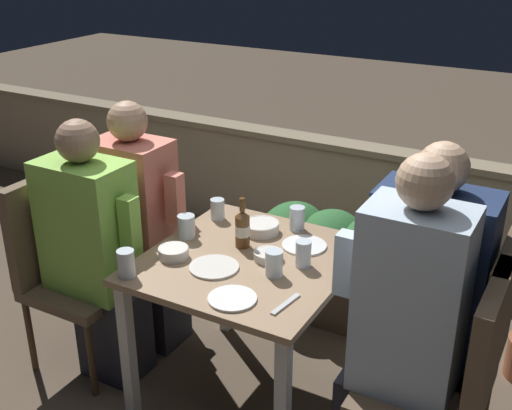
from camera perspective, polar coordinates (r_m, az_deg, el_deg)
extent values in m
plane|color=brown|center=(3.13, -0.61, -16.32)|extent=(16.00, 16.00, 0.00)
cube|color=gray|center=(4.25, 10.36, 0.13)|extent=(9.00, 0.14, 0.69)
cube|color=gray|center=(4.12, 10.73, 4.76)|extent=(9.00, 0.18, 0.04)
cube|color=#937556|center=(2.73, -0.67, -5.00)|extent=(0.83, 0.88, 0.03)
cube|color=silver|center=(2.84, -11.28, -12.84)|extent=(0.05, 0.05, 0.69)
cube|color=silver|center=(3.36, -2.80, -6.10)|extent=(0.05, 0.05, 0.69)
cube|color=silver|center=(3.09, 9.01, -9.31)|extent=(0.05, 0.05, 0.69)
cube|color=brown|center=(3.63, 6.34, -7.49)|extent=(0.81, 0.36, 0.28)
ellipsoid|color=#2D6633|center=(3.57, 3.25, -2.56)|extent=(0.37, 0.47, 0.35)
ellipsoid|color=#2D6633|center=(3.49, 6.55, -3.33)|extent=(0.37, 0.47, 0.35)
ellipsoid|color=#2D6633|center=(3.42, 10.00, -4.13)|extent=(0.37, 0.47, 0.35)
cube|color=brown|center=(3.20, -15.05, -7.05)|extent=(0.45, 0.45, 0.05)
cube|color=brown|center=(3.20, -18.17, -1.79)|extent=(0.06, 0.45, 0.50)
cylinder|color=#47321E|center=(3.33, -19.43, -10.86)|extent=(0.03, 0.03, 0.40)
cylinder|color=#47321E|center=(3.09, -14.42, -13.16)|extent=(0.03, 0.03, 0.40)
cylinder|color=#47321E|center=(3.55, -14.84, -7.96)|extent=(0.03, 0.03, 0.40)
cylinder|color=#47321E|center=(3.32, -9.86, -9.83)|extent=(0.03, 0.03, 0.40)
cube|color=#282833|center=(3.20, -12.41, -10.94)|extent=(0.28, 0.23, 0.45)
cube|color=#8CCC4C|center=(3.00, -14.75, -1.87)|extent=(0.41, 0.26, 0.62)
cube|color=#8CCC4C|center=(2.81, -11.17, -1.59)|extent=(0.07, 0.07, 0.24)
sphere|color=#99755B|center=(2.85, -15.59, 5.52)|extent=(0.19, 0.19, 0.19)
cube|color=brown|center=(3.38, -11.27, -4.86)|extent=(0.45, 0.45, 0.05)
cube|color=brown|center=(3.39, -14.23, 0.10)|extent=(0.06, 0.45, 0.50)
cylinder|color=#47321E|center=(3.49, -15.50, -8.60)|extent=(0.03, 0.03, 0.40)
cylinder|color=#47321E|center=(3.26, -10.48, -10.55)|extent=(0.03, 0.03, 0.40)
cylinder|color=#47321E|center=(3.73, -11.41, -5.93)|extent=(0.03, 0.03, 0.40)
cylinder|color=#47321E|center=(3.52, -6.50, -7.54)|extent=(0.03, 0.03, 0.40)
cube|color=#282833|center=(3.39, -8.76, -8.52)|extent=(0.26, 0.23, 0.45)
cube|color=#E07A66|center=(3.19, -10.78, 0.22)|extent=(0.37, 0.26, 0.63)
cube|color=#E07A66|center=(3.02, -7.21, 0.63)|extent=(0.07, 0.07, 0.24)
sphere|color=tan|center=(3.06, -11.37, 7.31)|extent=(0.19, 0.19, 0.19)
cube|color=brown|center=(2.53, 14.37, -16.07)|extent=(0.45, 0.45, 0.05)
cube|color=brown|center=(2.35, 19.82, -11.97)|extent=(0.06, 0.45, 0.50)
cylinder|color=#47321E|center=(2.86, 11.12, -16.28)|extent=(0.03, 0.03, 0.40)
cube|color=silver|center=(2.33, 13.65, -8.37)|extent=(0.36, 0.26, 0.71)
cube|color=silver|center=(2.35, 7.99, -5.17)|extent=(0.07, 0.07, 0.24)
sphere|color=tan|center=(2.13, 14.80, 2.02)|extent=(0.19, 0.19, 0.19)
cube|color=brown|center=(2.75, 15.83, -12.72)|extent=(0.45, 0.45, 0.05)
cube|color=brown|center=(2.58, 20.83, -8.71)|extent=(0.06, 0.45, 0.50)
cylinder|color=#47321E|center=(3.07, 12.70, -13.27)|extent=(0.03, 0.03, 0.40)
cylinder|color=#47321E|center=(3.02, 19.98, -14.98)|extent=(0.03, 0.03, 0.40)
cube|color=#282833|center=(2.90, 12.03, -15.09)|extent=(0.31, 0.23, 0.45)
cube|color=navy|center=(2.57, 15.21, -5.82)|extent=(0.44, 0.26, 0.67)
cube|color=navy|center=(2.59, 10.07, -3.05)|extent=(0.07, 0.07, 0.24)
sphere|color=tan|center=(2.39, 16.30, 3.23)|extent=(0.19, 0.19, 0.19)
cylinder|color=brown|center=(2.79, -1.21, -2.38)|extent=(0.06, 0.06, 0.14)
cylinder|color=beige|center=(2.79, -1.21, -2.25)|extent=(0.07, 0.07, 0.05)
cone|color=brown|center=(2.75, -1.23, -0.79)|extent=(0.06, 0.06, 0.03)
cylinder|color=brown|center=(2.74, -1.23, 0.04)|extent=(0.02, 0.02, 0.06)
cylinder|color=white|center=(2.82, 4.31, -3.61)|extent=(0.20, 0.20, 0.01)
cylinder|color=white|center=(2.44, -2.12, -8.31)|extent=(0.19, 0.19, 0.01)
cylinder|color=silver|center=(2.65, -3.76, -5.53)|extent=(0.21, 0.21, 0.01)
cylinder|color=silver|center=(2.94, 0.45, -2.00)|extent=(0.17, 0.17, 0.05)
torus|color=silver|center=(2.93, 0.45, -1.66)|extent=(0.17, 0.17, 0.01)
cylinder|color=beige|center=(2.71, 1.06, -4.51)|extent=(0.12, 0.12, 0.04)
torus|color=beige|center=(2.70, 1.06, -4.25)|extent=(0.12, 0.12, 0.01)
cylinder|color=silver|center=(2.74, -7.34, -4.21)|extent=(0.13, 0.13, 0.04)
torus|color=silver|center=(2.73, -7.36, -3.87)|extent=(0.13, 0.13, 0.01)
cylinder|color=silver|center=(2.89, -6.21, -1.92)|extent=(0.08, 0.08, 0.11)
cylinder|color=silver|center=(2.95, 3.67, -1.20)|extent=(0.07, 0.07, 0.11)
cylinder|color=silver|center=(3.06, -3.44, -0.37)|extent=(0.07, 0.07, 0.10)
cylinder|color=silver|center=(2.57, 1.61, -5.19)|extent=(0.07, 0.07, 0.11)
cylinder|color=silver|center=(2.62, -11.47, -5.13)|extent=(0.07, 0.07, 0.12)
cylinder|color=silver|center=(2.65, 4.22, -4.33)|extent=(0.07, 0.07, 0.11)
cube|color=silver|center=(2.41, 2.65, -8.79)|extent=(0.04, 0.17, 0.01)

